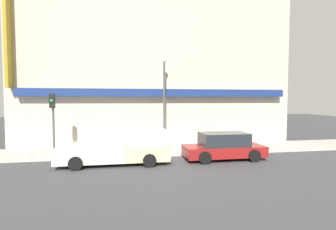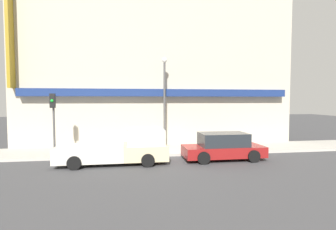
{
  "view_description": "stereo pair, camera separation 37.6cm",
  "coord_description": "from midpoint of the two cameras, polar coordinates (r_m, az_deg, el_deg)",
  "views": [
    {
      "loc": [
        -2.59,
        -14.75,
        3.28
      ],
      "look_at": [
        0.27,
        1.34,
        2.34
      ],
      "focal_mm": 28.0,
      "sensor_mm": 36.0,
      "label": 1
    },
    {
      "loc": [
        -2.22,
        -14.81,
        3.28
      ],
      "look_at": [
        0.27,
        1.34,
        2.34
      ],
      "focal_mm": 28.0,
      "sensor_mm": 36.0,
      "label": 2
    }
  ],
  "objects": [
    {
      "name": "traffic_light",
      "position": [
        15.92,
        -24.41,
        0.38
      ],
      "size": [
        0.28,
        0.42,
        3.5
      ],
      "color": "#4C4C4C",
      "rests_on": "sidewalk"
    },
    {
      "name": "parked_car",
      "position": [
        14.82,
        11.31,
        -6.74
      ],
      "size": [
        4.38,
        1.97,
        1.47
      ],
      "rotation": [
        0.0,
        0.0,
        -0.02
      ],
      "color": "maroon",
      "rests_on": "ground"
    },
    {
      "name": "pickup_truck",
      "position": [
        13.81,
        -10.8,
        -7.24
      ],
      "size": [
        5.58,
        2.17,
        1.77
      ],
      "rotation": [
        0.0,
        0.0,
        -0.02
      ],
      "color": "beige",
      "rests_on": "ground"
    },
    {
      "name": "fire_hydrant",
      "position": [
        15.69,
        -3.08,
        -6.91
      ],
      "size": [
        0.2,
        0.2,
        0.73
      ],
      "color": "#196633",
      "rests_on": "sidewalk"
    },
    {
      "name": "street_lamp",
      "position": [
        17.21,
        -1.46,
        5.05
      ],
      "size": [
        0.36,
        0.36,
        5.92
      ],
      "color": "#4C4C4C",
      "rests_on": "sidewalk"
    },
    {
      "name": "ground_plane",
      "position": [
        15.33,
        -0.84,
        -9.05
      ],
      "size": [
        80.0,
        80.0,
        0.0
      ],
      "primitive_type": "plane",
      "color": "#424244"
    },
    {
      "name": "building",
      "position": [
        19.88,
        -3.17,
        9.76
      ],
      "size": [
        19.8,
        3.8,
        11.06
      ],
      "color": "#BCB29E",
      "rests_on": "ground"
    },
    {
      "name": "sidewalk",
      "position": [
        16.93,
        -1.76,
        -7.63
      ],
      "size": [
        36.0,
        3.34,
        0.14
      ],
      "color": "#B7B2A8",
      "rests_on": "ground"
    }
  ]
}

